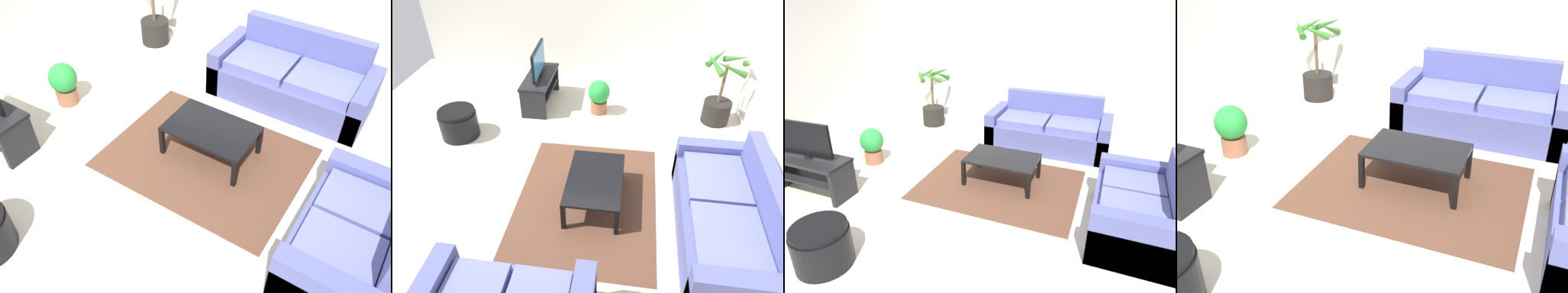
% 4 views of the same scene
% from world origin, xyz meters
% --- Properties ---
extents(ground_plane, '(6.60, 6.60, 0.00)m').
position_xyz_m(ground_plane, '(0.00, 0.00, 0.00)').
color(ground_plane, beige).
extents(wall_left, '(0.06, 6.00, 2.70)m').
position_xyz_m(wall_left, '(-3.00, 0.00, 1.35)').
color(wall_left, silver).
rests_on(wall_left, ground).
extents(couch_main, '(2.04, 0.90, 0.90)m').
position_xyz_m(couch_main, '(0.86, 2.28, 0.30)').
color(couch_main, '#4C518C').
rests_on(couch_main, ground).
extents(tv_stand, '(1.10, 0.45, 0.52)m').
position_xyz_m(tv_stand, '(-1.77, -0.41, 0.34)').
color(tv_stand, black).
rests_on(tv_stand, ground).
extents(tv, '(0.83, 0.10, 0.50)m').
position_xyz_m(tv, '(-1.77, -0.41, 0.79)').
color(tv, black).
rests_on(tv, tv_stand).
extents(coffee_table, '(0.99, 0.65, 0.39)m').
position_xyz_m(coffee_table, '(0.51, 0.83, 0.34)').
color(coffee_table, black).
rests_on(coffee_table, ground).
extents(area_rug, '(2.20, 1.70, 0.01)m').
position_xyz_m(area_rug, '(0.51, 0.73, 0.00)').
color(area_rug, '#513323').
rests_on(area_rug, ground).
extents(potted_palm, '(0.66, 0.71, 1.19)m').
position_xyz_m(potted_palm, '(-1.56, 2.55, 0.40)').
color(potted_palm, black).
rests_on(potted_palm, ground).
extents(potted_plant_small, '(0.36, 0.36, 0.58)m').
position_xyz_m(potted_plant_small, '(-1.60, 0.63, 0.32)').
color(potted_plant_small, brown).
rests_on(potted_plant_small, ground).
extents(ottoman, '(0.57, 0.57, 0.45)m').
position_xyz_m(ottoman, '(-0.62, -1.40, 0.22)').
color(ottoman, black).
rests_on(ottoman, ground).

